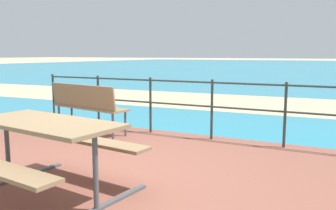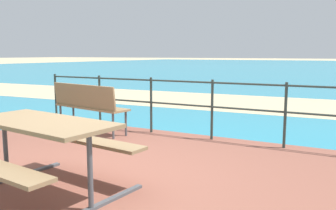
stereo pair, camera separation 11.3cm
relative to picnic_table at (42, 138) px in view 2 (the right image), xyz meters
The scene contains 7 objects.
ground_plane 0.93m from the picnic_table, 84.36° to the left, with size 240.00×240.00×0.00m, color tan.
patio_paving 0.91m from the picnic_table, 84.36° to the left, with size 6.40×5.20×0.06m, color brown.
sea_water 40.67m from the picnic_table, 89.91° to the left, with size 90.00×90.00×0.01m, color teal.
beach_strip 8.17m from the picnic_table, 89.54° to the left, with size 54.00×3.90×0.01m, color tan.
picnic_table is the anchor object (origin of this frame).
park_bench 2.92m from the picnic_table, 121.82° to the left, with size 1.69×0.71×0.89m.
railing_fence 3.04m from the picnic_table, 88.76° to the left, with size 5.94×0.04×1.01m.
Camera 2 is at (2.70, -3.17, 1.49)m, focal length 38.18 mm.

